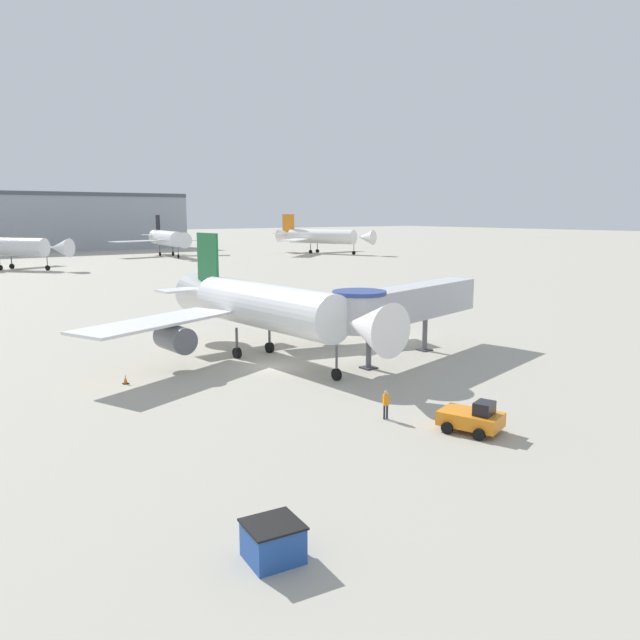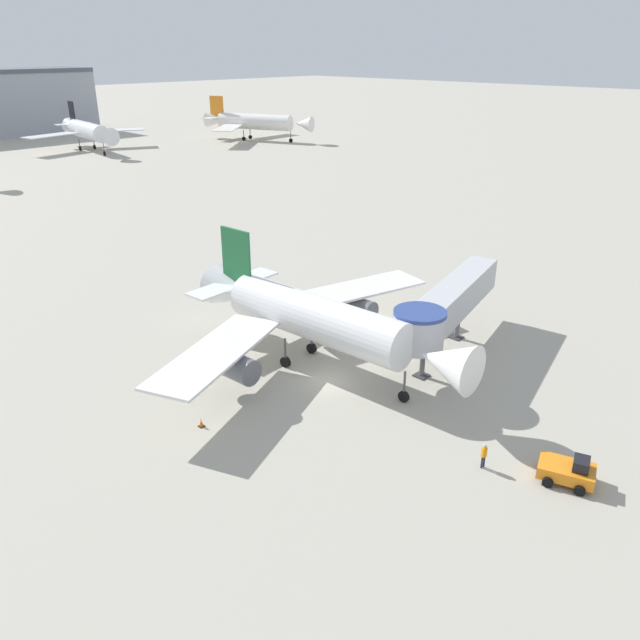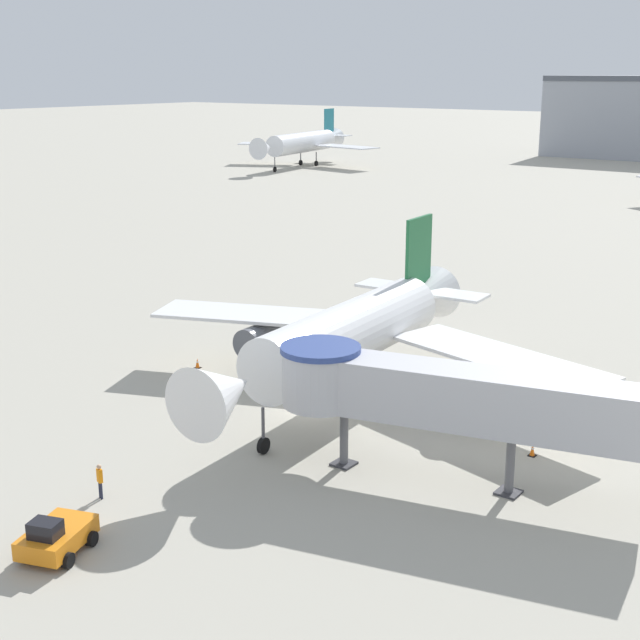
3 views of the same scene
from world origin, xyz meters
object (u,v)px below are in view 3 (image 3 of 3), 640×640
at_px(ground_crew_marshaller, 100,479).
at_px(main_airplane, 352,334).
at_px(pushback_tug_orange, 56,537).
at_px(jet_bridge, 432,393).
at_px(traffic_cone_port_wing, 197,363).
at_px(background_jet_teal_tail, 303,142).
at_px(traffic_cone_starboard_wing, 532,450).

bearing_deg(ground_crew_marshaller, main_airplane, -78.14).
bearing_deg(pushback_tug_orange, jet_bridge, 40.26).
bearing_deg(traffic_cone_port_wing, background_jet_teal_tail, 124.42).
bearing_deg(main_airplane, traffic_cone_port_wing, -179.29).
bearing_deg(traffic_cone_port_wing, traffic_cone_starboard_wing, 0.06).
distance_m(ground_crew_marshaller, background_jet_teal_tail, 153.53).
distance_m(pushback_tug_orange, traffic_cone_starboard_wing, 24.36).
relative_size(traffic_cone_port_wing, ground_crew_marshaller, 0.40).
relative_size(traffic_cone_starboard_wing, traffic_cone_port_wing, 0.95).
bearing_deg(ground_crew_marshaller, traffic_cone_starboard_wing, -111.87).
xyz_separation_m(main_airplane, jet_bridge, (9.28, -6.72, 0.26)).
height_order(main_airplane, jet_bridge, main_airplane).
distance_m(traffic_cone_port_wing, ground_crew_marshaller, 19.42).
xyz_separation_m(traffic_cone_starboard_wing, traffic_cone_port_wing, (-24.34, -0.03, 0.02)).
height_order(jet_bridge, pushback_tug_orange, jet_bridge).
relative_size(main_airplane, background_jet_teal_tail, 0.91).
bearing_deg(background_jet_teal_tail, traffic_cone_port_wing, -64.95).
bearing_deg(traffic_cone_starboard_wing, main_airplane, 175.34).
height_order(main_airplane, ground_crew_marshaller, main_airplane).
distance_m(main_airplane, jet_bridge, 11.46).
bearing_deg(background_jet_teal_tail, main_airplane, -60.65).
distance_m(pushback_tug_orange, ground_crew_marshaller, 5.07).
bearing_deg(jet_bridge, pushback_tug_orange, -134.24).
xyz_separation_m(main_airplane, ground_crew_marshaller, (-2.22, -17.75, -3.31)).
relative_size(pushback_tug_orange, background_jet_teal_tail, 0.11).
relative_size(main_airplane, traffic_cone_port_wing, 45.30).
bearing_deg(background_jet_teal_tail, pushback_tug_orange, -65.61).
height_order(traffic_cone_starboard_wing, traffic_cone_port_wing, traffic_cone_port_wing).
relative_size(pushback_tug_orange, traffic_cone_port_wing, 5.53).
bearing_deg(traffic_cone_starboard_wing, pushback_tug_orange, -119.61).
height_order(jet_bridge, background_jet_teal_tail, background_jet_teal_tail).
distance_m(traffic_cone_port_wing, background_jet_teal_tail, 134.19).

